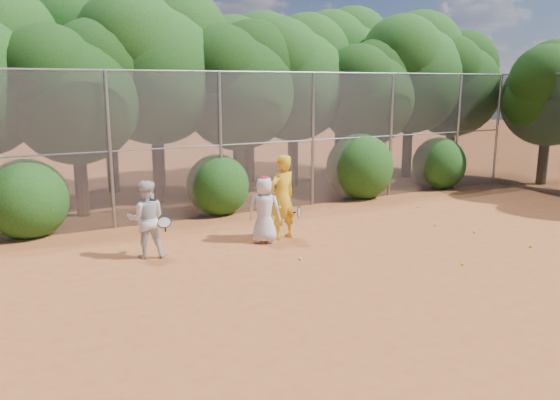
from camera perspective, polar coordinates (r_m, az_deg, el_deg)
ground at (r=11.13m, az=10.75°, el=-7.42°), size 80.00×80.00×0.00m
fence_back at (r=15.65m, az=-3.21°, el=6.10°), size 20.05×0.09×4.03m
tree_2 at (r=16.11m, az=-20.56°, el=11.00°), size 3.99×3.47×5.47m
tree_3 at (r=17.63m, az=-12.89°, el=14.12°), size 4.89×4.26×6.70m
tree_4 at (r=17.88m, az=-4.37°, el=12.30°), size 4.19×3.64×5.73m
tree_5 at (r=19.73m, az=1.49°, el=13.14°), size 4.51×3.92×6.17m
tree_6 at (r=20.26m, az=9.19°, el=11.33°), size 3.86×3.36×5.29m
tree_7 at (r=22.32m, az=13.58°, el=13.29°), size 4.77×4.14×6.53m
tree_8 at (r=23.47m, az=17.76°, el=11.85°), size 4.25×3.70×5.82m
tree_10 at (r=19.55m, az=-17.60°, el=14.31°), size 5.15×4.48×7.06m
tree_11 at (r=20.70m, az=-3.23°, el=13.40°), size 4.64×4.03×6.35m
tree_12 at (r=23.47m, az=6.45°, el=14.03°), size 5.02×4.37×6.88m
tree_13 at (r=22.39m, az=26.39°, el=10.31°), size 3.86×3.36×5.29m
bush_0 at (r=14.68m, az=-24.98°, el=0.43°), size 2.00×2.00×2.00m
bush_1 at (r=15.74m, az=-6.53°, el=1.84°), size 1.80×1.80×1.80m
bush_2 at (r=18.12m, az=8.34°, el=3.77°), size 2.20×2.20×2.20m
bush_3 at (r=20.40m, az=16.29°, el=3.90°), size 1.90×1.90×1.90m
player_yellow at (r=13.01m, az=0.25°, el=0.28°), size 0.89×0.65×2.04m
player_teen at (r=12.76m, az=-1.64°, el=-0.99°), size 0.91×0.85×1.59m
player_white at (r=12.01m, az=-13.78°, el=-1.95°), size 0.97×0.89×1.68m
ball_0 at (r=14.55m, az=19.64°, el=-3.14°), size 0.07×0.07×0.07m
ball_1 at (r=14.94m, az=15.95°, el=-2.52°), size 0.07×0.07×0.07m
ball_2 at (r=11.93m, az=18.55°, el=-6.35°), size 0.07×0.07×0.07m
ball_3 at (r=13.75m, az=24.73°, el=-4.42°), size 0.07×0.07×0.07m
ball_4 at (r=11.65m, az=2.10°, el=-6.14°), size 0.07×0.07×0.07m
ball_5 at (r=17.03m, az=14.22°, el=-0.66°), size 0.07×0.07×0.07m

